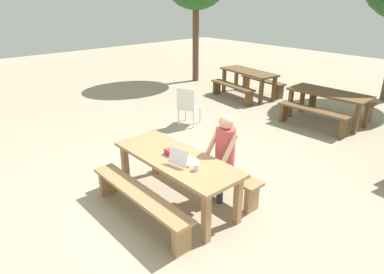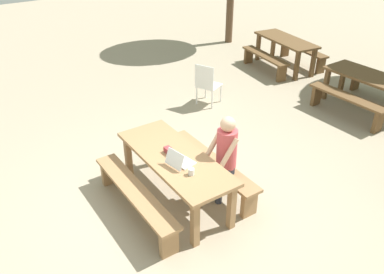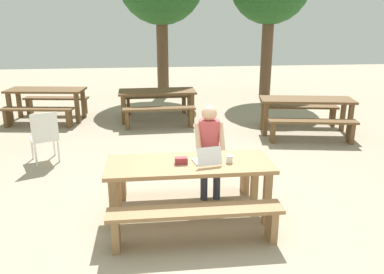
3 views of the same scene
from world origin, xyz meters
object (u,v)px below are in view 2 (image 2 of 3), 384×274
object	(u,v)px
plastic_chair	(207,84)
picnic_table_distant	(286,44)
coffee_mug	(191,172)
person_seated	(225,153)
picnic_table_mid	(370,81)
laptop	(180,161)
picnic_table_front	(175,162)
small_pouch	(169,151)

from	to	relation	value
plastic_chair	picnic_table_distant	size ratio (longest dim) A/B	0.48
plastic_chair	coffee_mug	bearing A→B (deg)	116.89
person_seated	picnic_table_mid	size ratio (longest dim) A/B	0.71
laptop	plastic_chair	xyz separation A→B (m)	(-2.51, 2.28, -0.33)
plastic_chair	laptop	bearing A→B (deg)	113.92
laptop	person_seated	world-z (taller)	person_seated
person_seated	picnic_table_mid	world-z (taller)	person_seated
laptop	picnic_table_mid	xyz separation A→B (m)	(-0.48, 4.92, -0.17)
picnic_table_front	picnic_table_distant	xyz separation A→B (m)	(-2.95, 5.17, 0.01)
person_seated	picnic_table_distant	distance (m)	5.63
laptop	picnic_table_distant	size ratio (longest dim) A/B	0.19
laptop	picnic_table_distant	world-z (taller)	laptop
picnic_table_front	small_pouch	world-z (taller)	small_pouch
picnic_table_distant	small_pouch	bearing A→B (deg)	-53.55
picnic_table_front	small_pouch	bearing A→B (deg)	-164.40
person_seated	plastic_chair	distance (m)	3.11
laptop	small_pouch	size ratio (longest dim) A/B	2.31
laptop	person_seated	bearing A→B (deg)	-111.22
coffee_mug	picnic_table_distant	world-z (taller)	coffee_mug
picnic_table_front	laptop	xyz separation A→B (m)	(0.21, -0.05, 0.16)
laptop	coffee_mug	distance (m)	0.28
plastic_chair	picnic_table_mid	size ratio (longest dim) A/B	0.49
picnic_table_distant	plastic_chair	bearing A→B (deg)	-69.78
coffee_mug	small_pouch	bearing A→B (deg)	177.72
laptop	small_pouch	distance (m)	0.32
coffee_mug	picnic_table_mid	bearing A→B (deg)	98.81
person_seated	picnic_table_mid	xyz separation A→B (m)	(-0.61, 4.26, -0.13)
plastic_chair	picnic_table_mid	bearing A→B (deg)	-151.36
picnic_table_front	person_seated	size ratio (longest dim) A/B	1.57
picnic_table_mid	picnic_table_distant	size ratio (longest dim) A/B	0.97
laptop	picnic_table_distant	bearing A→B (deg)	-68.97
person_seated	small_pouch	bearing A→B (deg)	-125.01
coffee_mug	person_seated	distance (m)	0.68
picnic_table_front	coffee_mug	bearing A→B (deg)	-6.11
coffee_mug	picnic_table_distant	xyz separation A→B (m)	(-3.44, 5.22, -0.14)
small_pouch	picnic_table_distant	distance (m)	5.93
plastic_chair	picnic_table_distant	world-z (taller)	plastic_chair
person_seated	laptop	bearing A→B (deg)	-101.07
coffee_mug	picnic_table_mid	size ratio (longest dim) A/B	0.05
picnic_table_mid	picnic_table_distant	distance (m)	2.69
person_seated	picnic_table_mid	distance (m)	4.30
small_pouch	plastic_chair	world-z (taller)	plastic_chair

